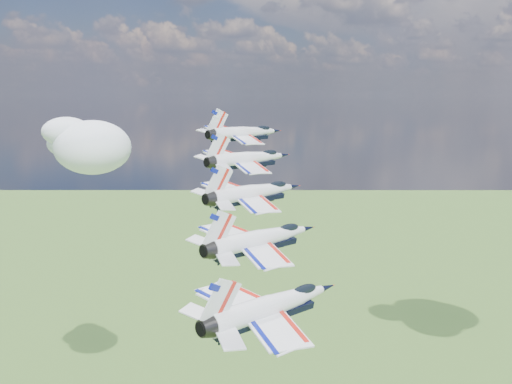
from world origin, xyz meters
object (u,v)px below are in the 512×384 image
Objects in this scene: jet_2 at (256,192)px; jet_4 at (274,305)px; jet_3 at (264,238)px; jet_0 at (246,132)px; jet_1 at (250,158)px.

jet_4 is (15.73, -17.98, -6.06)m from jet_2.
jet_0 is at bearing 142.35° from jet_3.
jet_3 is 12.32m from jet_4.
jet_4 is at bearing -37.65° from jet_0.
jet_2 is at bearing 142.35° from jet_3.
jet_2 reaches higher than jet_4.
jet_3 is at bearing -37.65° from jet_1.
jet_0 is 1.00× the size of jet_4.
jet_1 is 24.64m from jet_3.
jet_3 reaches higher than jet_4.
jet_2 is 12.32m from jet_3.
jet_1 is at bearing 142.35° from jet_4.
jet_0 is 1.00× the size of jet_3.
jet_1 is 1.00× the size of jet_4.
jet_2 is at bearing -37.65° from jet_1.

